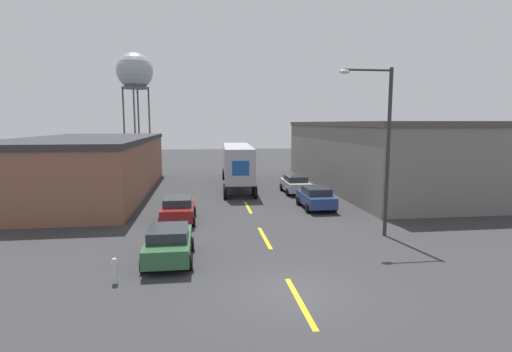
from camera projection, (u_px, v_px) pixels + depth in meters
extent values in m
plane|color=#333335|center=(294.00, 292.00, 14.42)|extent=(160.00, 160.00, 0.00)
cube|color=gold|center=(300.00, 301.00, 13.64)|extent=(0.20, 4.00, 0.01)
cube|color=gold|center=(265.00, 238.00, 21.23)|extent=(0.20, 4.00, 0.01)
cube|color=gold|center=(248.00, 207.00, 28.83)|extent=(0.20, 4.00, 0.01)
cube|color=brown|center=(89.00, 168.00, 34.31)|extent=(10.07, 23.50, 4.45)
cube|color=#333338|center=(87.00, 140.00, 33.99)|extent=(10.27, 23.70, 0.40)
cube|color=slate|center=(385.00, 156.00, 38.24)|extent=(12.63, 25.72, 5.78)
cube|color=#4C4742|center=(387.00, 124.00, 37.84)|extent=(12.83, 25.92, 0.40)
cube|color=black|center=(235.00, 160.00, 43.77)|extent=(2.44, 3.29, 3.08)
cube|color=#A8A8B2|center=(238.00, 161.00, 36.40)|extent=(2.91, 11.10, 2.88)
cube|color=#194CA3|center=(241.00, 168.00, 30.96)|extent=(1.33, 0.09, 1.15)
cylinder|color=black|center=(245.00, 173.00, 44.47)|extent=(0.33, 1.03, 1.02)
cylinder|color=black|center=(224.00, 173.00, 44.26)|extent=(0.33, 1.03, 1.02)
cylinder|color=black|center=(246.00, 174.00, 43.21)|extent=(0.33, 1.03, 1.02)
cylinder|color=black|center=(224.00, 175.00, 43.00)|extent=(0.33, 1.03, 1.02)
cylinder|color=black|center=(254.00, 189.00, 33.52)|extent=(0.33, 1.03, 1.02)
cylinder|color=black|center=(225.00, 190.00, 33.31)|extent=(0.33, 1.03, 1.02)
cylinder|color=black|center=(255.00, 192.00, 32.14)|extent=(0.33, 1.03, 1.02)
cylinder|color=black|center=(225.00, 193.00, 31.92)|extent=(0.33, 1.03, 1.02)
cube|color=#B2B2B7|center=(295.00, 185.00, 34.62)|extent=(1.89, 4.22, 0.75)
cube|color=#23282D|center=(296.00, 178.00, 34.41)|extent=(1.67, 2.20, 0.47)
cylinder|color=black|center=(302.00, 187.00, 36.08)|extent=(0.22, 0.64, 0.64)
cylinder|color=black|center=(281.00, 187.00, 35.83)|extent=(0.22, 0.64, 0.64)
cylinder|color=black|center=(310.00, 192.00, 33.51)|extent=(0.22, 0.64, 0.64)
cylinder|color=black|center=(288.00, 192.00, 33.26)|extent=(0.22, 0.64, 0.64)
cube|color=#2D5B38|center=(169.00, 245.00, 17.62)|extent=(1.89, 4.22, 0.75)
cube|color=#23282D|center=(168.00, 233.00, 17.41)|extent=(1.67, 2.20, 0.47)
cylinder|color=black|center=(191.00, 244.00, 19.08)|extent=(0.22, 0.64, 0.64)
cylinder|color=black|center=(151.00, 245.00, 18.83)|extent=(0.22, 0.64, 0.64)
cylinder|color=black|center=(190.00, 263.00, 16.51)|extent=(0.22, 0.64, 0.64)
cylinder|color=black|center=(143.00, 265.00, 16.26)|extent=(0.22, 0.64, 0.64)
cube|color=navy|center=(316.00, 199.00, 28.39)|extent=(1.89, 4.22, 0.75)
cube|color=#23282D|center=(316.00, 191.00, 28.19)|extent=(1.67, 2.20, 0.47)
cylinder|color=black|center=(323.00, 200.00, 29.85)|extent=(0.22, 0.64, 0.64)
cylinder|color=black|center=(298.00, 201.00, 29.60)|extent=(0.22, 0.64, 0.64)
cylinder|color=black|center=(334.00, 207.00, 27.28)|extent=(0.22, 0.64, 0.64)
cylinder|color=black|center=(307.00, 208.00, 27.03)|extent=(0.22, 0.64, 0.64)
cube|color=maroon|center=(178.00, 210.00, 24.67)|extent=(1.89, 4.22, 0.75)
cube|color=#23282D|center=(178.00, 201.00, 24.47)|extent=(1.67, 2.20, 0.47)
cylinder|color=black|center=(194.00, 211.00, 26.13)|extent=(0.22, 0.64, 0.64)
cylinder|color=black|center=(165.00, 212.00, 25.88)|extent=(0.22, 0.64, 0.64)
cylinder|color=black|center=(193.00, 221.00, 23.56)|extent=(0.22, 0.64, 0.64)
cylinder|color=black|center=(161.00, 222.00, 23.31)|extent=(0.22, 0.64, 0.64)
cylinder|color=#47474C|center=(149.00, 123.00, 67.71)|extent=(0.28, 0.28, 12.06)
cylinder|color=#47474C|center=(139.00, 123.00, 69.49)|extent=(0.28, 0.28, 12.06)
cylinder|color=#47474C|center=(124.00, 123.00, 67.15)|extent=(0.28, 0.28, 12.06)
cylinder|color=#47474C|center=(135.00, 123.00, 65.37)|extent=(0.28, 0.28, 12.06)
cylinder|color=#4C4C51|center=(135.00, 88.00, 66.66)|extent=(4.47, 4.47, 0.30)
sphere|color=#939EA8|center=(135.00, 71.00, 66.30)|extent=(5.99, 5.99, 5.99)
cylinder|color=#2D2D30|center=(388.00, 154.00, 21.06)|extent=(0.20, 0.20, 8.89)
cylinder|color=#2D2D30|center=(368.00, 70.00, 20.32)|extent=(2.50, 0.11, 0.11)
ellipsoid|color=silver|center=(345.00, 72.00, 20.17)|extent=(0.56, 0.32, 0.22)
cylinder|color=silver|center=(115.00, 272.00, 15.15)|extent=(0.22, 0.22, 0.84)
sphere|color=silver|center=(114.00, 260.00, 15.09)|extent=(0.20, 0.20, 0.20)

